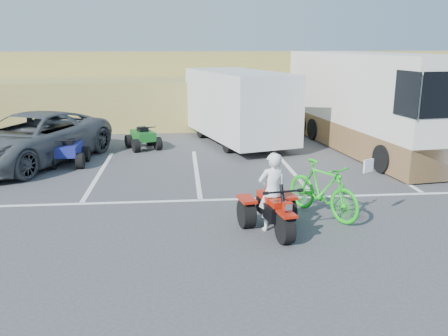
{
  "coord_description": "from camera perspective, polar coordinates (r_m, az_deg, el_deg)",
  "views": [
    {
      "loc": [
        -0.41,
        -8.0,
        3.51
      ],
      "look_at": [
        0.46,
        1.5,
        1.0
      ],
      "focal_mm": 38.0,
      "sensor_mm": 36.0,
      "label": 1
    }
  ],
  "objects": [
    {
      "name": "parking_stripes",
      "position": [
        12.63,
        0.74,
        -1.37
      ],
      "size": [
        28.0,
        5.16,
        0.01
      ],
      "color": "white",
      "rests_on": "ground"
    },
    {
      "name": "grass_embankment",
      "position": [
        23.58,
        -4.31,
        9.63
      ],
      "size": [
        40.0,
        8.5,
        3.1
      ],
      "color": "olive",
      "rests_on": "ground"
    },
    {
      "name": "red_trike_atv",
      "position": [
        9.22,
        6.05,
        -7.72
      ],
      "size": [
        1.38,
        1.67,
        0.97
      ],
      "primitive_type": null,
      "rotation": [
        0.0,
        0.0,
        0.18
      ],
      "color": "#A61909",
      "rests_on": "ground"
    },
    {
      "name": "quad_atv_blue",
      "position": [
        14.85,
        -18.02,
        0.34
      ],
      "size": [
        1.0,
        1.33,
        0.87
      ],
      "primitive_type": null,
      "rotation": [
        0.0,
        0.0,
        0.0
      ],
      "color": "navy",
      "rests_on": "ground"
    },
    {
      "name": "ground",
      "position": [
        8.75,
        -2.15,
        -8.93
      ],
      "size": [
        100.0,
        100.0,
        0.0
      ],
      "primitive_type": "plane",
      "color": "#3C3C3F",
      "rests_on": "ground"
    },
    {
      "name": "rider",
      "position": [
        9.09,
        5.83,
        -2.88
      ],
      "size": [
        0.62,
        0.47,
        1.54
      ],
      "primitive_type": "imported",
      "rotation": [
        0.0,
        0.0,
        3.33
      ],
      "color": "white",
      "rests_on": "ground"
    },
    {
      "name": "cargo_trailer",
      "position": [
        17.11,
        1.7,
        7.63
      ],
      "size": [
        3.64,
        5.91,
        2.57
      ],
      "rotation": [
        0.0,
        0.0,
        0.28
      ],
      "color": "silver",
      "rests_on": "ground"
    },
    {
      "name": "green_dirt_bike",
      "position": [
        10.06,
        11.77,
        -2.49
      ],
      "size": [
        1.44,
        1.96,
        1.17
      ],
      "primitive_type": "imported",
      "rotation": [
        0.0,
        0.0,
        0.52
      ],
      "color": "#14BF19",
      "rests_on": "ground"
    },
    {
      "name": "quad_atv_green",
      "position": [
        16.57,
        -9.66,
        2.31
      ],
      "size": [
        1.36,
        1.54,
        0.83
      ],
      "primitive_type": null,
      "rotation": [
        0.0,
        0.0,
        0.38
      ],
      "color": "#14591C",
      "rests_on": "ground"
    },
    {
      "name": "grey_pickup",
      "position": [
        15.28,
        -22.21,
        3.26
      ],
      "size": [
        4.56,
        5.97,
        1.51
      ],
      "primitive_type": "imported",
      "rotation": [
        0.0,
        0.0,
        -0.44
      ],
      "color": "#464A4E",
      "rests_on": "ground"
    },
    {
      "name": "rv_motorhome",
      "position": [
        16.9,
        16.65,
        6.88
      ],
      "size": [
        3.37,
        9.02,
        3.17
      ],
      "rotation": [
        0.0,
        0.0,
        0.13
      ],
      "color": "silver",
      "rests_on": "ground"
    }
  ]
}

